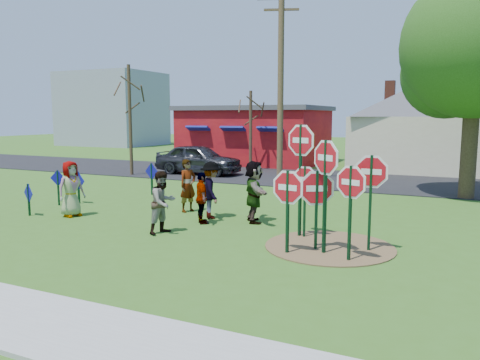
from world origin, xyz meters
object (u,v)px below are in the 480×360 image
object	(u,v)px
stop_sign_d	(371,179)
suv	(198,159)
stop_sign_a	(288,194)
stop_sign_c	(326,170)
leafy_tree	(480,53)
person_b	(188,186)
utility_pole	(281,81)
stop_sign_b	(301,151)
person_a	(71,189)

from	to	relation	value
stop_sign_d	suv	distance (m)	15.87
stop_sign_a	stop_sign_c	size ratio (longest dim) A/B	0.75
stop_sign_c	stop_sign_d	bearing A→B (deg)	70.06
stop_sign_a	leafy_tree	bearing A→B (deg)	77.40
stop_sign_c	suv	world-z (taller)	stop_sign_c
person_b	stop_sign_a	bearing A→B (deg)	-104.47
person_b	leafy_tree	world-z (taller)	leafy_tree
stop_sign_c	stop_sign_d	size ratio (longest dim) A/B	1.15
stop_sign_a	leafy_tree	distance (m)	11.60
utility_pole	stop_sign_b	bearing A→B (deg)	-67.10
stop_sign_c	stop_sign_a	bearing A→B (deg)	-122.55
stop_sign_d	utility_pole	distance (m)	12.36
person_b	stop_sign_d	bearing A→B (deg)	-88.91
stop_sign_a	leafy_tree	xyz separation A→B (m)	(4.11, 10.02, 4.17)
stop_sign_d	person_b	distance (m)	6.82
suv	person_a	bearing A→B (deg)	-170.85
utility_pole	leafy_tree	xyz separation A→B (m)	(8.42, -1.31, 0.69)
stop_sign_b	suv	xyz separation A→B (m)	(-9.22, 10.63, -1.44)
stop_sign_a	utility_pole	xyz separation A→B (m)	(-4.31, 11.34, 3.48)
person_a	leafy_tree	xyz separation A→B (m)	(11.82, 9.00, 4.70)
stop_sign_b	stop_sign_c	bearing A→B (deg)	-32.77
leafy_tree	stop_sign_d	bearing A→B (deg)	-104.85
stop_sign_d	leafy_tree	xyz separation A→B (m)	(2.39, 9.01, 3.85)
utility_pole	person_b	bearing A→B (deg)	-92.50
stop_sign_c	person_b	distance (m)	6.28
stop_sign_d	utility_pole	xyz separation A→B (m)	(-6.03, 10.32, 3.16)
stop_sign_b	stop_sign_c	size ratio (longest dim) A/B	1.12
stop_sign_b	utility_pole	xyz separation A→B (m)	(-4.10, 9.70, 2.60)
person_b	utility_pole	distance (m)	9.05
person_a	utility_pole	distance (m)	11.57
suv	person_b	bearing A→B (deg)	-151.70
stop_sign_c	suv	bearing A→B (deg)	164.72
suv	utility_pole	bearing A→B (deg)	-99.83
person_a	utility_pole	world-z (taller)	utility_pole
stop_sign_a	stop_sign_b	size ratio (longest dim) A/B	0.67
stop_sign_d	person_a	size ratio (longest dim) A/B	1.37
person_b	utility_pole	world-z (taller)	utility_pole
stop_sign_a	utility_pole	world-z (taller)	utility_pole
stop_sign_a	suv	size ratio (longest dim) A/B	0.44
stop_sign_c	utility_pole	distance (m)	12.47
stop_sign_d	stop_sign_a	bearing A→B (deg)	-148.74
stop_sign_d	stop_sign_c	bearing A→B (deg)	-143.31
stop_sign_b	stop_sign_c	distance (m)	1.67
person_a	stop_sign_a	bearing A→B (deg)	-81.51
stop_sign_c	suv	size ratio (longest dim) A/B	0.59
stop_sign_a	stop_sign_b	distance (m)	1.86
suv	utility_pole	distance (m)	6.59
stop_sign_b	person_a	size ratio (longest dim) A/B	1.76
stop_sign_b	person_b	xyz separation A→B (m)	(-4.45, 1.60, -1.41)
utility_pole	leafy_tree	world-z (taller)	utility_pole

